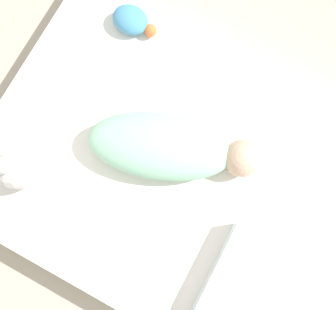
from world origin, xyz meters
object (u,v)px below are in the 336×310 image
swaddled_baby (170,148)px  pillow (269,298)px  turtle_plush (132,21)px  bunny_plush (13,154)px

swaddled_baby → pillow: (0.45, -0.25, -0.02)m
pillow → swaddled_baby: bearing=151.3°
swaddled_baby → turtle_plush: size_ratio=3.42×
swaddled_baby → turtle_plush: swaddled_baby is taller
bunny_plush → turtle_plush: bearing=83.8°
swaddled_baby → pillow: size_ratio=1.50×
swaddled_baby → bunny_plush: bearing=-167.4°
pillow → turtle_plush: 0.94m
bunny_plush → turtle_plush: size_ratio=2.33×
pillow → turtle_plush: bearing=143.3°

